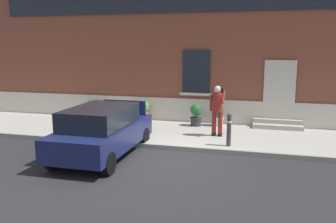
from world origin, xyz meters
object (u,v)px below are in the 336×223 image
Objects in this scene: bollard_near_person at (229,128)px; planter_olive at (93,108)px; planter_cream at (218,114)px; planter_terracotta at (144,110)px; planter_charcoal at (196,114)px; hatchback_car_navy at (102,130)px; person_on_phone at (217,108)px.

planter_olive is at bearing 155.57° from bollard_near_person.
bollard_near_person is 1.22× the size of planter_olive.
planter_cream is at bearing 103.86° from bollard_near_person.
planter_cream is (5.30, 0.04, 0.00)m from planter_olive.
planter_charcoal is at bearing -7.69° from planter_terracotta.
planter_cream is (-0.68, 2.76, -0.11)m from bollard_near_person.
person_on_phone reaches higher than hatchback_car_navy.
person_on_phone reaches higher than planter_cream.
planter_charcoal is (2.24, -0.30, 0.00)m from planter_terracotta.
bollard_near_person is 2.84m from planter_cream.
hatchback_car_navy is at bearing -60.13° from planter_olive.
hatchback_car_navy is 4.73× the size of planter_charcoal.
hatchback_car_navy is 4.06m from person_on_phone.
person_on_phone is at bearing -84.26° from planter_cream.
planter_charcoal is at bearing 63.83° from hatchback_car_navy.
hatchback_car_navy is 4.58m from planter_charcoal.
planter_olive is at bearing 175.92° from person_on_phone.
hatchback_car_navy is 4.42m from planter_terracotta.
planter_cream is (2.84, 4.32, -0.18)m from hatchback_car_navy.
planter_terracotta is (-3.74, 2.84, -0.11)m from bollard_near_person.
planter_olive and planter_cream have the same top height.
bollard_near_person is 1.32m from person_on_phone.
hatchback_car_navy is 5.18m from planter_cream.
hatchback_car_navy is 4.73× the size of planter_olive.
planter_charcoal is (4.48, -0.18, 0.00)m from planter_olive.
bollard_near_person reaches higher than planter_terracotta.
planter_terracotta is at bearing 3.21° from planter_olive.
bollard_near_person is 0.60× the size of person_on_phone.
planter_cream is at bearing 107.80° from person_on_phone.
planter_charcoal is (2.02, 4.10, -0.18)m from hatchback_car_navy.
person_on_phone reaches higher than planter_charcoal.
hatchback_car_navy is 3.89× the size of bollard_near_person.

